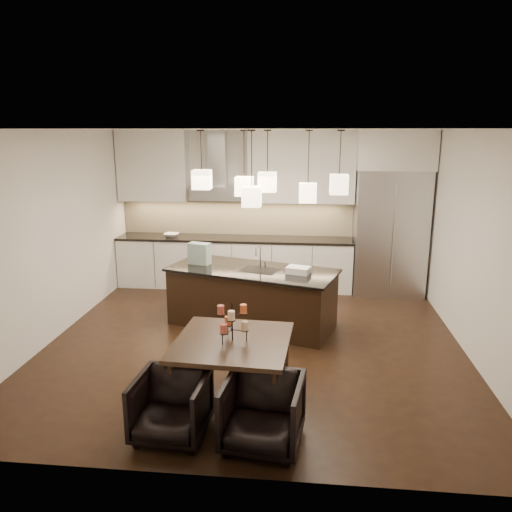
# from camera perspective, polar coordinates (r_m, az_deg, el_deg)

# --- Properties ---
(floor) EXTENTS (5.50, 5.50, 0.02)m
(floor) POSITION_cam_1_polar(r_m,az_deg,el_deg) (6.89, -0.17, -9.81)
(floor) COLOR black
(floor) RESTS_ON ground
(ceiling) EXTENTS (5.50, 5.50, 0.02)m
(ceiling) POSITION_cam_1_polar(r_m,az_deg,el_deg) (6.30, -0.19, 14.35)
(ceiling) COLOR white
(ceiling) RESTS_ON wall_back
(wall_back) EXTENTS (5.50, 0.02, 2.80)m
(wall_back) POSITION_cam_1_polar(r_m,az_deg,el_deg) (9.15, 1.64, 5.42)
(wall_back) COLOR silver
(wall_back) RESTS_ON ground
(wall_front) EXTENTS (5.50, 0.02, 2.80)m
(wall_front) POSITION_cam_1_polar(r_m,az_deg,el_deg) (3.82, -4.57, -7.16)
(wall_front) COLOR silver
(wall_front) RESTS_ON ground
(wall_left) EXTENTS (0.02, 5.50, 2.80)m
(wall_left) POSITION_cam_1_polar(r_m,az_deg,el_deg) (7.27, -22.38, 2.07)
(wall_left) COLOR silver
(wall_left) RESTS_ON ground
(wall_right) EXTENTS (0.02, 5.50, 2.80)m
(wall_right) POSITION_cam_1_polar(r_m,az_deg,el_deg) (6.75, 23.82, 1.06)
(wall_right) COLOR silver
(wall_right) RESTS_ON ground
(refrigerator) EXTENTS (1.20, 0.72, 2.15)m
(refrigerator) POSITION_cam_1_polar(r_m,az_deg,el_deg) (8.93, 15.02, 2.60)
(refrigerator) COLOR #B7B7BA
(refrigerator) RESTS_ON floor
(fridge_panel) EXTENTS (1.26, 0.72, 0.65)m
(fridge_panel) POSITION_cam_1_polar(r_m,az_deg,el_deg) (8.77, 15.62, 11.60)
(fridge_panel) COLOR silver
(fridge_panel) RESTS_ON refrigerator
(lower_cabinets) EXTENTS (4.21, 0.62, 0.88)m
(lower_cabinets) POSITION_cam_1_polar(r_m,az_deg,el_deg) (9.10, -2.48, -0.83)
(lower_cabinets) COLOR silver
(lower_cabinets) RESTS_ON floor
(countertop) EXTENTS (4.21, 0.66, 0.04)m
(countertop) POSITION_cam_1_polar(r_m,az_deg,el_deg) (8.99, -2.51, 2.01)
(countertop) COLOR black
(countertop) RESTS_ON lower_cabinets
(backsplash) EXTENTS (4.21, 0.02, 0.63)m
(backsplash) POSITION_cam_1_polar(r_m,az_deg,el_deg) (9.22, -2.27, 4.44)
(backsplash) COLOR beige
(backsplash) RESTS_ON countertop
(upper_cab_left) EXTENTS (1.25, 0.35, 1.25)m
(upper_cab_left) POSITION_cam_1_polar(r_m,az_deg,el_deg) (9.28, -11.68, 10.07)
(upper_cab_left) COLOR silver
(upper_cab_left) RESTS_ON wall_back
(upper_cab_right) EXTENTS (1.85, 0.35, 1.25)m
(upper_cab_right) POSITION_cam_1_polar(r_m,az_deg,el_deg) (8.85, 5.21, 10.12)
(upper_cab_right) COLOR silver
(upper_cab_right) RESTS_ON wall_back
(hood_canopy) EXTENTS (0.90, 0.52, 0.24)m
(hood_canopy) POSITION_cam_1_polar(r_m,az_deg,el_deg) (8.95, -4.44, 7.25)
(hood_canopy) COLOR #B7B7BA
(hood_canopy) RESTS_ON wall_back
(hood_chimney) EXTENTS (0.30, 0.28, 0.96)m
(hood_chimney) POSITION_cam_1_polar(r_m,az_deg,el_deg) (9.01, -4.39, 11.13)
(hood_chimney) COLOR #B7B7BA
(hood_chimney) RESTS_ON hood_canopy
(fruit_bowl) EXTENTS (0.29, 0.29, 0.06)m
(fruit_bowl) POSITION_cam_1_polar(r_m,az_deg,el_deg) (9.16, -9.65, 2.39)
(fruit_bowl) COLOR silver
(fruit_bowl) RESTS_ON countertop
(island_body) EXTENTS (2.49, 1.57, 0.82)m
(island_body) POSITION_cam_1_polar(r_m,az_deg,el_deg) (7.30, -0.46, -4.86)
(island_body) COLOR black
(island_body) RESTS_ON floor
(island_top) EXTENTS (2.59, 1.66, 0.04)m
(island_top) POSITION_cam_1_polar(r_m,az_deg,el_deg) (7.18, -0.47, -1.62)
(island_top) COLOR black
(island_top) RESTS_ON island_body
(faucet) EXTENTS (0.15, 0.24, 0.35)m
(faucet) POSITION_cam_1_polar(r_m,az_deg,el_deg) (7.17, 0.51, -0.02)
(faucet) COLOR silver
(faucet) RESTS_ON island_top
(tote_bag) EXTENTS (0.35, 0.25, 0.32)m
(tote_bag) POSITION_cam_1_polar(r_m,az_deg,el_deg) (7.45, -6.48, 0.28)
(tote_bag) COLOR #235A43
(tote_bag) RESTS_ON island_top
(food_container) EXTENTS (0.37, 0.31, 0.09)m
(food_container) POSITION_cam_1_polar(r_m,az_deg,el_deg) (6.97, 4.86, -1.61)
(food_container) COLOR silver
(food_container) RESTS_ON island_top
(dining_table) EXTENTS (1.23, 1.23, 0.70)m
(dining_table) POSITION_cam_1_polar(r_m,az_deg,el_deg) (5.35, -2.67, -12.98)
(dining_table) COLOR black
(dining_table) RESTS_ON floor
(candelabra) EXTENTS (0.35, 0.35, 0.41)m
(candelabra) POSITION_cam_1_polar(r_m,az_deg,el_deg) (5.12, -2.74, -7.46)
(candelabra) COLOR black
(candelabra) RESTS_ON dining_table
(candle_a) EXTENTS (0.07, 0.07, 0.09)m
(candle_a) POSITION_cam_1_polar(r_m,az_deg,el_deg) (5.11, -1.30, -7.96)
(candle_a) COLOR #E1B38A
(candle_a) RESTS_ON candelabra
(candle_b) EXTENTS (0.07, 0.07, 0.09)m
(candle_b) POSITION_cam_1_polar(r_m,az_deg,el_deg) (5.25, -3.19, -7.37)
(candle_b) COLOR #CD582A
(candle_b) RESTS_ON candelabra
(candle_c) EXTENTS (0.07, 0.07, 0.09)m
(candle_c) POSITION_cam_1_polar(r_m,az_deg,el_deg) (5.05, -3.73, -8.28)
(candle_c) COLOR #AF4638
(candle_c) RESTS_ON candelabra
(candle_d) EXTENTS (0.07, 0.07, 0.09)m
(candle_d) POSITION_cam_1_polar(r_m,az_deg,el_deg) (5.14, -1.44, -6.06)
(candle_d) COLOR #CD582A
(candle_d) RESTS_ON candelabra
(candle_e) EXTENTS (0.07, 0.07, 0.09)m
(candle_e) POSITION_cam_1_polar(r_m,az_deg,el_deg) (5.12, -4.05, -6.16)
(candle_e) COLOR #AF4638
(candle_e) RESTS_ON candelabra
(candle_f) EXTENTS (0.07, 0.07, 0.09)m
(candle_f) POSITION_cam_1_polar(r_m,az_deg,el_deg) (4.97, -2.83, -6.80)
(candle_f) COLOR #E1B38A
(candle_f) RESTS_ON candelabra
(armchair_left) EXTENTS (0.69, 0.71, 0.61)m
(armchair_left) POSITION_cam_1_polar(r_m,az_deg,el_deg) (4.89, -9.68, -16.59)
(armchair_left) COLOR black
(armchair_left) RESTS_ON floor
(armchair_right) EXTENTS (0.77, 0.79, 0.65)m
(armchair_right) POSITION_cam_1_polar(r_m,az_deg,el_deg) (4.70, 0.77, -17.47)
(armchair_right) COLOR black
(armchair_right) RESTS_ON floor
(pendant_a) EXTENTS (0.24, 0.24, 0.26)m
(pendant_a) POSITION_cam_1_polar(r_m,az_deg,el_deg) (6.91, -6.20, 8.68)
(pendant_a) COLOR beige
(pendant_a) RESTS_ON ceiling
(pendant_b) EXTENTS (0.24, 0.24, 0.26)m
(pendant_b) POSITION_cam_1_polar(r_m,az_deg,el_deg) (6.99, -1.35, 7.97)
(pendant_b) COLOR beige
(pendant_b) RESTS_ON ceiling
(pendant_c) EXTENTS (0.24, 0.24, 0.26)m
(pendant_c) POSITION_cam_1_polar(r_m,az_deg,el_deg) (6.78, 1.30, 8.45)
(pendant_c) COLOR beige
(pendant_c) RESTS_ON ceiling
(pendant_d) EXTENTS (0.24, 0.24, 0.26)m
(pendant_d) POSITION_cam_1_polar(r_m,az_deg,el_deg) (6.98, 5.94, 7.19)
(pendant_d) COLOR beige
(pendant_d) RESTS_ON ceiling
(pendant_e) EXTENTS (0.24, 0.24, 0.26)m
(pendant_e) POSITION_cam_1_polar(r_m,az_deg,el_deg) (6.79, 9.46, 8.08)
(pendant_e) COLOR beige
(pendant_e) RESTS_ON ceiling
(pendant_f) EXTENTS (0.24, 0.24, 0.26)m
(pendant_f) POSITION_cam_1_polar(r_m,az_deg,el_deg) (6.52, -0.50, 6.81)
(pendant_f) COLOR beige
(pendant_f) RESTS_ON ceiling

